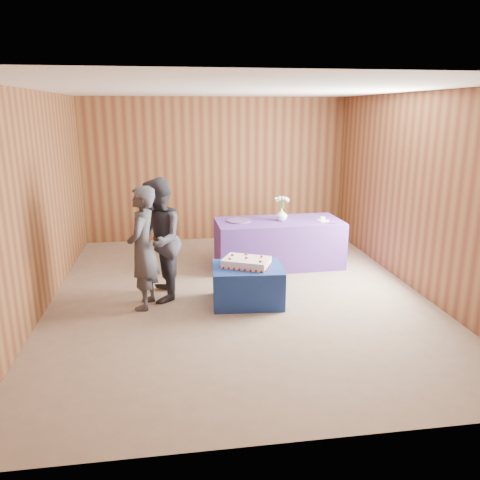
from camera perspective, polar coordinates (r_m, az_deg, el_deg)
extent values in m
plane|color=#86745C|center=(6.48, -0.23, -6.69)|extent=(6.00, 6.00, 0.00)
cube|color=brown|center=(9.05, -2.95, 8.52)|extent=(5.00, 0.04, 2.70)
cube|color=brown|center=(3.25, 7.23, -4.42)|extent=(5.00, 0.04, 2.70)
cube|color=brown|center=(6.27, -23.57, 4.10)|extent=(0.04, 6.00, 2.70)
cube|color=brown|center=(6.91, 20.85, 5.34)|extent=(0.04, 6.00, 2.70)
cube|color=white|center=(6.01, -0.26, 17.89)|extent=(5.00, 6.00, 0.04)
cube|color=#1B3A98|center=(6.15, 0.93, -5.47)|extent=(0.95, 0.76, 0.50)
cube|color=#603798|center=(7.60, 4.71, -0.38)|extent=(2.02, 0.95, 0.75)
cube|color=white|center=(6.06, 0.80, -2.72)|extent=(0.69, 0.60, 0.11)
sphere|color=#A5160C|center=(5.99, -2.37, -3.36)|extent=(0.03, 0.03, 0.03)
sphere|color=#A5160C|center=(5.83, 2.98, -3.90)|extent=(0.03, 0.03, 0.03)
sphere|color=#A5160C|center=(6.33, -1.21, -2.28)|extent=(0.03, 0.03, 0.03)
sphere|color=#A5160C|center=(6.18, 3.87, -2.76)|extent=(0.03, 0.03, 0.03)
sphere|color=#A5160C|center=(6.01, -1.04, -2.21)|extent=(0.03, 0.03, 0.03)
cone|color=#135523|center=(6.01, -0.81, -2.30)|extent=(0.02, 0.03, 0.02)
sphere|color=#A5160C|center=(6.08, 2.42, -1.99)|extent=(0.03, 0.03, 0.03)
cone|color=#135523|center=(6.09, 2.64, -2.08)|extent=(0.02, 0.03, 0.02)
sphere|color=#A5160C|center=(6.04, 0.80, -2.09)|extent=(0.03, 0.03, 0.03)
cone|color=#135523|center=(6.05, 1.03, -2.19)|extent=(0.02, 0.03, 0.02)
imported|color=white|center=(7.50, 5.08, 3.10)|extent=(0.19, 0.19, 0.19)
cylinder|color=#306729|center=(7.47, 5.40, 4.42)|extent=(0.01, 0.01, 0.16)
sphere|color=#C2A4D5|center=(7.47, 5.83, 5.01)|extent=(0.05, 0.05, 0.05)
cylinder|color=#306729|center=(7.49, 5.31, 4.44)|extent=(0.01, 0.01, 0.16)
sphere|color=white|center=(7.51, 5.63, 5.08)|extent=(0.05, 0.05, 0.05)
cylinder|color=#306729|center=(7.50, 5.17, 4.46)|extent=(0.01, 0.01, 0.16)
sphere|color=#C2A4D5|center=(7.54, 5.27, 5.12)|extent=(0.05, 0.05, 0.05)
cylinder|color=#306729|center=(7.50, 5.01, 4.46)|extent=(0.01, 0.01, 0.16)
sphere|color=white|center=(7.53, 4.87, 5.12)|extent=(0.05, 0.05, 0.05)
cylinder|color=#306729|center=(7.48, 4.88, 4.45)|extent=(0.01, 0.01, 0.16)
sphere|color=#C2A4D5|center=(7.50, 4.55, 5.09)|extent=(0.05, 0.05, 0.05)
cylinder|color=#306729|center=(7.46, 4.83, 4.42)|extent=(0.01, 0.01, 0.16)
sphere|color=white|center=(7.45, 4.41, 5.02)|extent=(0.05, 0.05, 0.05)
cylinder|color=#306729|center=(7.44, 4.87, 4.39)|extent=(0.01, 0.01, 0.16)
sphere|color=#C2A4D5|center=(7.40, 4.50, 4.95)|extent=(0.05, 0.05, 0.05)
cylinder|color=#306729|center=(7.43, 4.98, 4.36)|extent=(0.01, 0.01, 0.16)
sphere|color=white|center=(7.37, 4.79, 4.89)|extent=(0.05, 0.05, 0.05)
cylinder|color=#306729|center=(7.42, 5.14, 4.35)|extent=(0.01, 0.01, 0.16)
sphere|color=#C2A4D5|center=(7.36, 5.20, 4.86)|extent=(0.05, 0.05, 0.05)
cylinder|color=#306729|center=(7.43, 5.29, 4.36)|extent=(0.01, 0.01, 0.16)
sphere|color=white|center=(7.37, 5.58, 4.88)|extent=(0.05, 0.05, 0.05)
cylinder|color=#306729|center=(7.45, 5.39, 4.38)|extent=(0.01, 0.01, 0.16)
sphere|color=#C2A4D5|center=(7.42, 5.81, 4.94)|extent=(0.05, 0.05, 0.05)
cylinder|color=#664891|center=(7.43, -0.14, 2.37)|extent=(0.47, 0.47, 0.02)
cylinder|color=white|center=(7.58, 10.04, 2.37)|extent=(0.21, 0.21, 0.01)
cube|color=white|center=(7.58, 10.05, 2.62)|extent=(0.07, 0.07, 0.06)
sphere|color=#A5160C|center=(7.55, 10.11, 2.89)|extent=(0.02, 0.02, 0.02)
cube|color=#BABABF|center=(7.40, 10.68, 1.99)|extent=(0.25, 0.11, 0.00)
imported|color=#373941|center=(5.98, -11.77, -0.99)|extent=(0.48, 0.64, 1.57)
imported|color=#302F39|center=(6.20, -9.98, -0.04)|extent=(0.62, 0.80, 1.63)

